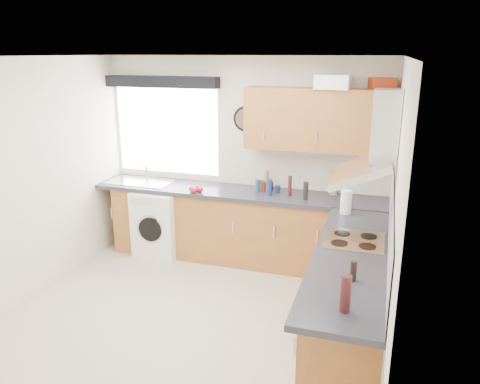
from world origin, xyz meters
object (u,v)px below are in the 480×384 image
(extractor_hood, at_px, (374,147))
(washing_machine, at_px, (161,222))
(upper_cabinets, at_px, (319,120))
(oven, at_px, (351,290))

(extractor_hood, distance_m, washing_machine, 3.13)
(extractor_hood, xyz_separation_m, upper_cabinets, (-0.65, 1.33, 0.03))
(oven, relative_size, extractor_hood, 1.09)
(oven, height_order, extractor_hood, extractor_hood)
(extractor_hood, bearing_deg, upper_cabinets, 116.13)
(oven, xyz_separation_m, upper_cabinets, (-0.55, 1.32, 1.38))
(extractor_hood, relative_size, washing_machine, 0.91)
(oven, distance_m, washing_machine, 2.73)
(upper_cabinets, relative_size, washing_machine, 1.99)
(oven, distance_m, extractor_hood, 1.35)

